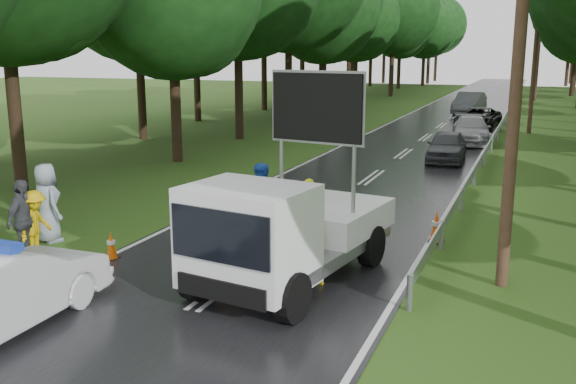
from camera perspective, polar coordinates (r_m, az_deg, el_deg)
The scene contains 21 objects.
ground at distance 13.28m, azimuth -5.34°, elevation -8.19°, with size 160.00×160.00×0.00m, color #294D16.
road at distance 41.72m, azimuth 13.49°, elevation 5.76°, with size 7.00×140.00×0.02m, color black.
guardrail at distance 41.00m, azimuth 18.61°, elevation 6.09°, with size 0.12×60.06×0.70m.
utility_pole_near at distance 13.09m, azimuth 19.98°, elevation 13.45°, with size 1.40×0.24×10.00m.
utility_pole_mid at distance 39.08m, azimuth 21.18°, elevation 12.27°, with size 1.40×0.24×10.00m.
utility_pole_far at distance 65.08m, azimuth 21.42°, elevation 12.03°, with size 1.40×0.24×10.00m.
work_truck at distance 12.83m, azimuth -0.33°, elevation -3.51°, with size 3.11×5.57×4.22m.
barrier at distance 13.66m, azimuth -1.45°, elevation -3.94°, with size 2.54×0.71×1.08m.
officer at distance 16.00m, azimuth 1.84°, elevation -1.56°, with size 0.58×0.38×1.59m, color #E2FF0D.
civilian at distance 15.79m, azimuth -2.17°, elevation -1.00°, with size 0.97×0.75×1.99m, color #1B4CB5.
bystander_left at distance 15.78m, azimuth -21.56°, elevation -2.68°, with size 1.02×0.58×1.57m, color gold.
bystander_mid at distance 15.58m, azimuth -22.51°, elevation -2.37°, with size 1.10×0.46×1.88m, color #404348.
bystander_right at distance 16.90m, azimuth -20.64°, elevation -0.92°, with size 0.97×0.63×1.98m, color #8B95A7.
queue_car_first at distance 28.31m, azimuth 13.92°, elevation 3.98°, with size 1.55×3.86×1.31m, color #393C40.
queue_car_second at distance 34.18m, azimuth 15.94°, elevation 5.31°, with size 1.89×4.64×1.35m, color #979A9E.
queue_car_third at distance 40.22m, azimuth 16.55°, elevation 6.27°, with size 2.17×4.72×1.31m, color black.
queue_car_fourth at distance 49.82m, azimuth 15.82°, elevation 7.61°, with size 1.72×4.95×1.63m, color #45494D.
cone_center at distance 13.24m, azimuth -6.12°, elevation -6.54°, with size 0.37×0.37×0.78m.
cone_far at distance 15.93m, azimuth 5.10°, elevation -3.25°, with size 0.36×0.36×0.76m.
cone_left_mid at distance 15.21m, azimuth -15.44°, elevation -4.61°, with size 0.32×0.32×0.67m.
cone_right at distance 16.30m, azimuth 13.05°, elevation -3.06°, with size 0.39×0.39×0.82m.
Camera 1 is at (5.63, -11.08, 4.69)m, focal length 40.00 mm.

